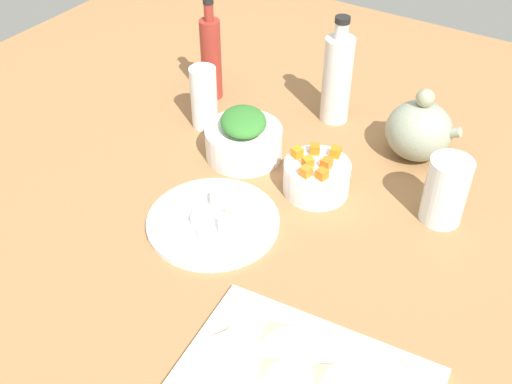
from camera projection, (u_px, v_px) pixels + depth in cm
name	position (u px, v px, depth cm)	size (l,w,h in cm)	color
tabletop	(256.00, 219.00, 113.00)	(190.00, 190.00, 3.00)	#986C42
cutting_board	(306.00, 382.00, 84.44)	(34.52, 21.34, 1.00)	white
plate_tofu	(213.00, 222.00, 109.36)	(23.62, 23.62, 1.20)	white
bowl_greens	(244.00, 142.00, 123.76)	(15.48, 15.48, 6.35)	white
bowl_carrots	(317.00, 178.00, 115.04)	(12.43, 12.43, 6.26)	white
teapot	(419.00, 130.00, 121.78)	(14.86, 12.68, 15.32)	gray
bottle_0	(337.00, 78.00, 130.08)	(6.25, 6.25, 23.61)	silver
bottle_1	(211.00, 57.00, 137.54)	(4.57, 4.57, 23.55)	maroon
drinking_glass_0	(446.00, 191.00, 107.04)	(7.50, 7.50, 12.69)	white
drinking_glass_1	(204.00, 98.00, 130.06)	(5.64, 5.64, 13.69)	white
carrot_cube_0	(327.00, 163.00, 111.75)	(1.80, 1.80, 1.80)	orange
carrot_cube_1	(315.00, 149.00, 115.15)	(1.80, 1.80, 1.80)	orange
carrot_cube_2	(306.00, 172.00, 109.87)	(1.80, 1.80, 1.80)	orange
carrot_cube_3	(336.00, 152.00, 114.41)	(1.80, 1.80, 1.80)	orange
carrot_cube_4	(297.00, 153.00, 114.33)	(1.80, 1.80, 1.80)	orange
carrot_cube_5	(308.00, 162.00, 112.07)	(1.80, 1.80, 1.80)	orange
carrot_cube_6	(322.00, 174.00, 109.31)	(1.80, 1.80, 1.80)	orange
chopped_greens_mound	(243.00, 121.00, 120.56)	(11.16, 9.10, 3.67)	#32762D
tofu_cube_0	(234.00, 211.00, 109.05)	(2.20, 2.20, 2.20)	white
tofu_cube_1	(199.00, 218.00, 107.66)	(2.20, 2.20, 2.20)	white
tofu_cube_2	(225.00, 225.00, 106.25)	(2.20, 2.20, 2.20)	white
tofu_cube_3	(217.00, 198.00, 111.84)	(2.20, 2.20, 2.20)	white
tofu_cube_4	(207.00, 233.00, 104.74)	(2.20, 2.20, 2.20)	white
dumpling_0	(329.00, 371.00, 83.62)	(4.46, 4.21, 2.81)	beige
dumpling_1	(279.00, 332.00, 88.99)	(5.74, 4.94, 2.17)	beige
dumpling_3	(227.00, 336.00, 88.14)	(4.85, 4.38, 2.61)	beige
dumpling_4	(274.00, 367.00, 84.41)	(4.36, 4.24, 2.30)	beige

